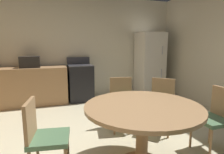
# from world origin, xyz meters

# --- Properties ---
(wall_back) EXTENTS (5.57, 0.12, 2.70)m
(wall_back) POSITION_xyz_m (0.00, 3.10, 1.35)
(wall_back) COLOR beige
(wall_back) RESTS_ON ground
(kitchen_counter) EXTENTS (2.04, 0.60, 0.90)m
(kitchen_counter) POSITION_xyz_m (-1.46, 2.70, 0.45)
(kitchen_counter) COLOR #9E754C
(kitchen_counter) RESTS_ON ground
(oven_range) EXTENTS (0.60, 0.60, 1.10)m
(oven_range) POSITION_xyz_m (-0.09, 2.70, 0.47)
(oven_range) COLOR black
(oven_range) RESTS_ON ground
(refrigerator) EXTENTS (0.68, 0.68, 1.76)m
(refrigerator) POSITION_xyz_m (1.87, 2.65, 0.88)
(refrigerator) COLOR silver
(refrigerator) RESTS_ON ground
(microwave) EXTENTS (0.44, 0.32, 0.26)m
(microwave) POSITION_xyz_m (-1.26, 2.70, 1.03)
(microwave) COLOR black
(microwave) RESTS_ON kitchen_counter
(dining_table) EXTENTS (1.32, 1.32, 0.76)m
(dining_table) POSITION_xyz_m (0.14, -0.27, 0.61)
(dining_table) COLOR #9E754C
(dining_table) RESTS_ON ground
(chair_northeast) EXTENTS (0.57, 0.57, 0.87)m
(chair_northeast) POSITION_xyz_m (0.90, 0.52, 0.50)
(chair_northeast) COLOR #9E754C
(chair_northeast) RESTS_ON ground
(chair_east) EXTENTS (0.40, 0.40, 0.87)m
(chair_east) POSITION_xyz_m (1.23, -0.27, 0.50)
(chair_east) COLOR #9E754C
(chair_east) RESTS_ON ground
(chair_west) EXTENTS (0.46, 0.46, 0.87)m
(chair_west) POSITION_xyz_m (-0.94, -0.10, 0.50)
(chair_west) COLOR #9E754C
(chair_west) RESTS_ON ground
(chair_north) EXTENTS (0.46, 0.46, 0.87)m
(chair_north) POSITION_xyz_m (0.31, 0.81, 0.50)
(chair_north) COLOR #9E754C
(chair_north) RESTS_ON ground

